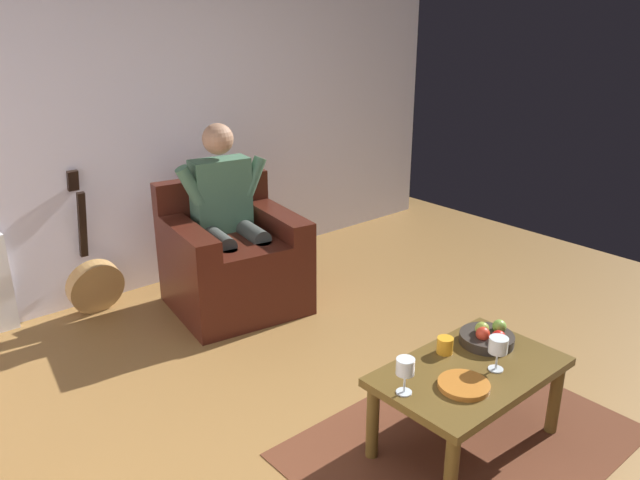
% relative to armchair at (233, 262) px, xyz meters
% --- Properties ---
extents(ground_plane, '(6.61, 6.61, 0.00)m').
position_rel_armchair_xyz_m(ground_plane, '(0.29, 1.93, -0.33)').
color(ground_plane, olive).
extents(wall_back, '(5.90, 0.06, 2.71)m').
position_rel_armchair_xyz_m(wall_back, '(0.29, -0.74, 1.02)').
color(wall_back, silver).
rests_on(wall_back, ground).
extents(rug, '(1.61, 1.16, 0.01)m').
position_rel_armchair_xyz_m(rug, '(0.00, 2.01, -0.33)').
color(rug, '#5C2F1C').
rests_on(rug, ground).
extents(armchair, '(0.96, 0.93, 0.88)m').
position_rel_armchair_xyz_m(armchair, '(0.00, 0.00, 0.00)').
color(armchair, '#421810').
rests_on(armchair, ground).
extents(person_seated, '(0.67, 0.58, 1.28)m').
position_rel_armchair_xyz_m(person_seated, '(-0.01, -0.04, 0.37)').
color(person_seated, '#436D52').
rests_on(person_seated, ground).
extents(coffee_table, '(0.91, 0.56, 0.42)m').
position_rel_armchair_xyz_m(coffee_table, '(0.00, 2.01, 0.03)').
color(coffee_table, brown).
rests_on(coffee_table, ground).
extents(guitar, '(0.38, 0.27, 0.99)m').
position_rel_armchair_xyz_m(guitar, '(0.78, -0.54, -0.10)').
color(guitar, '#B28549').
rests_on(guitar, ground).
extents(wine_glass_near, '(0.09, 0.09, 0.17)m').
position_rel_armchair_xyz_m(wine_glass_near, '(-0.08, 2.10, 0.21)').
color(wine_glass_near, silver).
rests_on(wine_glass_near, coffee_table).
extents(wine_glass_far, '(0.08, 0.08, 0.17)m').
position_rel_armchair_xyz_m(wine_glass_far, '(0.38, 1.94, 0.21)').
color(wine_glass_far, silver).
rests_on(wine_glass_far, coffee_table).
extents(fruit_bowl, '(0.27, 0.27, 0.11)m').
position_rel_armchair_xyz_m(fruit_bowl, '(-0.25, 1.93, 0.13)').
color(fruit_bowl, '#2C2620').
rests_on(fruit_bowl, coffee_table).
extents(decorative_dish, '(0.23, 0.23, 0.02)m').
position_rel_armchair_xyz_m(decorative_dish, '(0.15, 2.09, 0.11)').
color(decorative_dish, '#B36724').
rests_on(decorative_dish, coffee_table).
extents(candle_jar, '(0.08, 0.08, 0.08)m').
position_rel_armchair_xyz_m(candle_jar, '(-0.02, 1.84, 0.13)').
color(candle_jar, orange).
rests_on(candle_jar, coffee_table).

